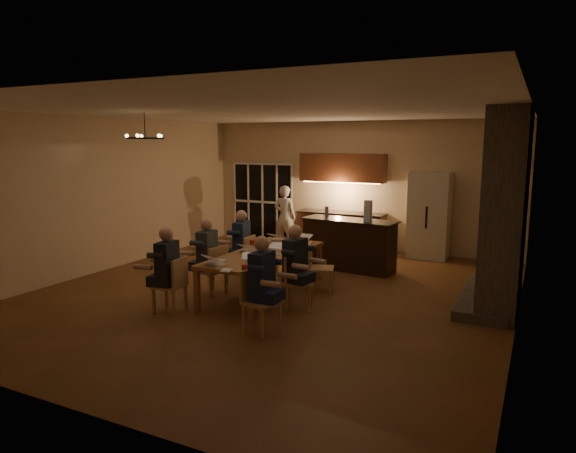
# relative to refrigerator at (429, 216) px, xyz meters

# --- Properties ---
(floor) EXTENTS (9.00, 9.00, 0.00)m
(floor) POSITION_rel_refrigerator_xyz_m (-1.90, -4.15, -1.00)
(floor) COLOR brown
(floor) RESTS_ON ground
(back_wall) EXTENTS (8.00, 0.04, 3.20)m
(back_wall) POSITION_rel_refrigerator_xyz_m (-1.90, 0.37, 0.60)
(back_wall) COLOR beige
(back_wall) RESTS_ON ground
(left_wall) EXTENTS (0.04, 9.00, 3.20)m
(left_wall) POSITION_rel_refrigerator_xyz_m (-5.92, -4.15, 0.60)
(left_wall) COLOR beige
(left_wall) RESTS_ON ground
(right_wall) EXTENTS (0.04, 9.00, 3.20)m
(right_wall) POSITION_rel_refrigerator_xyz_m (2.12, -4.15, 0.60)
(right_wall) COLOR beige
(right_wall) RESTS_ON ground
(ceiling) EXTENTS (8.00, 9.00, 0.04)m
(ceiling) POSITION_rel_refrigerator_xyz_m (-1.90, -4.15, 2.22)
(ceiling) COLOR white
(ceiling) RESTS_ON back_wall
(french_doors) EXTENTS (1.86, 0.08, 2.10)m
(french_doors) POSITION_rel_refrigerator_xyz_m (-4.60, 0.32, 0.05)
(french_doors) COLOR black
(french_doors) RESTS_ON ground
(fireplace) EXTENTS (0.58, 2.50, 3.20)m
(fireplace) POSITION_rel_refrigerator_xyz_m (1.80, -2.95, 0.60)
(fireplace) COLOR #5F554B
(fireplace) RESTS_ON ground
(kitchenette) EXTENTS (2.24, 0.68, 2.40)m
(kitchenette) POSITION_rel_refrigerator_xyz_m (-2.20, 0.05, 0.20)
(kitchenette) COLOR brown
(kitchenette) RESTS_ON ground
(refrigerator) EXTENTS (0.90, 0.68, 2.00)m
(refrigerator) POSITION_rel_refrigerator_xyz_m (0.00, 0.00, 0.00)
(refrigerator) COLOR beige
(refrigerator) RESTS_ON ground
(dining_table) EXTENTS (1.10, 2.79, 0.75)m
(dining_table) POSITION_rel_refrigerator_xyz_m (-2.02, -4.24, -0.62)
(dining_table) COLOR #B67449
(dining_table) RESTS_ON ground
(bar_island) EXTENTS (2.07, 0.90, 1.08)m
(bar_island) POSITION_rel_refrigerator_xyz_m (-1.28, -1.90, -0.46)
(bar_island) COLOR black
(bar_island) RESTS_ON ground
(chair_left_near) EXTENTS (0.49, 0.49, 0.89)m
(chair_left_near) POSITION_rel_refrigerator_xyz_m (-2.89, -5.80, -0.55)
(chair_left_near) COLOR tan
(chair_left_near) RESTS_ON ground
(chair_left_mid) EXTENTS (0.54, 0.54, 0.89)m
(chair_left_mid) POSITION_rel_refrigerator_xyz_m (-2.84, -4.71, -0.55)
(chair_left_mid) COLOR tan
(chair_left_mid) RESTS_ON ground
(chair_left_far) EXTENTS (0.46, 0.46, 0.89)m
(chair_left_far) POSITION_rel_refrigerator_xyz_m (-2.88, -3.66, -0.55)
(chair_left_far) COLOR tan
(chair_left_far) RESTS_ON ground
(chair_right_near) EXTENTS (0.53, 0.53, 0.89)m
(chair_right_near) POSITION_rel_refrigerator_xyz_m (-1.15, -5.90, -0.55)
(chair_right_near) COLOR tan
(chair_right_near) RESTS_ON ground
(chair_right_mid) EXTENTS (0.55, 0.55, 0.89)m
(chair_right_mid) POSITION_rel_refrigerator_xyz_m (-1.12, -4.69, -0.55)
(chair_right_mid) COLOR tan
(chair_right_mid) RESTS_ON ground
(chair_right_far) EXTENTS (0.56, 0.56, 0.89)m
(chair_right_far) POSITION_rel_refrigerator_xyz_m (-1.17, -3.68, -0.55)
(chair_right_far) COLOR tan
(chair_right_far) RESTS_ON ground
(person_left_near) EXTENTS (0.70, 0.70, 1.38)m
(person_left_near) POSITION_rel_refrigerator_xyz_m (-2.88, -5.83, -0.31)
(person_left_near) COLOR #21222B
(person_left_near) RESTS_ON ground
(person_right_near) EXTENTS (0.60, 0.60, 1.38)m
(person_right_near) POSITION_rel_refrigerator_xyz_m (-1.18, -5.83, -0.31)
(person_right_near) COLOR #1F294E
(person_right_near) RESTS_ON ground
(person_left_mid) EXTENTS (0.68, 0.68, 1.38)m
(person_left_mid) POSITION_rel_refrigerator_xyz_m (-2.90, -4.74, -0.31)
(person_left_mid) COLOR #373D41
(person_left_mid) RESTS_ON ground
(person_right_mid) EXTENTS (0.69, 0.69, 1.38)m
(person_right_mid) POSITION_rel_refrigerator_xyz_m (-1.19, -4.73, -0.31)
(person_right_mid) COLOR #21222B
(person_right_mid) RESTS_ON ground
(person_left_far) EXTENTS (0.69, 0.69, 1.38)m
(person_left_far) POSITION_rel_refrigerator_xyz_m (-2.89, -3.59, -0.31)
(person_left_far) COLOR #1F294E
(person_left_far) RESTS_ON ground
(standing_person) EXTENTS (0.59, 0.38, 1.60)m
(standing_person) POSITION_rel_refrigerator_xyz_m (-3.54, -0.44, -0.20)
(standing_person) COLOR silver
(standing_person) RESTS_ON ground
(chandelier) EXTENTS (0.65, 0.65, 0.03)m
(chandelier) POSITION_rel_refrigerator_xyz_m (-3.97, -4.99, 1.75)
(chandelier) COLOR black
(chandelier) RESTS_ON ceiling
(laptop_a) EXTENTS (0.42, 0.41, 0.23)m
(laptop_a) POSITION_rel_refrigerator_xyz_m (-2.26, -5.37, -0.14)
(laptop_a) COLOR silver
(laptop_a) RESTS_ON dining_table
(laptop_b) EXTENTS (0.42, 0.40, 0.23)m
(laptop_b) POSITION_rel_refrigerator_xyz_m (-1.75, -5.14, -0.14)
(laptop_b) COLOR silver
(laptop_b) RESTS_ON dining_table
(laptop_c) EXTENTS (0.32, 0.28, 0.23)m
(laptop_c) POSITION_rel_refrigerator_xyz_m (-2.29, -4.27, -0.14)
(laptop_c) COLOR silver
(laptop_c) RESTS_ON dining_table
(laptop_d) EXTENTS (0.32, 0.28, 0.23)m
(laptop_d) POSITION_rel_refrigerator_xyz_m (-1.81, -4.24, -0.14)
(laptop_d) COLOR silver
(laptop_d) RESTS_ON dining_table
(laptop_e) EXTENTS (0.36, 0.33, 0.23)m
(laptop_e) POSITION_rel_refrigerator_xyz_m (-2.28, -3.14, -0.14)
(laptop_e) COLOR silver
(laptop_e) RESTS_ON dining_table
(laptop_f) EXTENTS (0.34, 0.30, 0.23)m
(laptop_f) POSITION_rel_refrigerator_xyz_m (-1.79, -3.22, -0.14)
(laptop_f) COLOR silver
(laptop_f) RESTS_ON dining_table
(mug_front) EXTENTS (0.08, 0.08, 0.10)m
(mug_front) POSITION_rel_refrigerator_xyz_m (-2.09, -4.73, -0.20)
(mug_front) COLOR white
(mug_front) RESTS_ON dining_table
(mug_mid) EXTENTS (0.08, 0.08, 0.10)m
(mug_mid) POSITION_rel_refrigerator_xyz_m (-1.95, -3.72, -0.20)
(mug_mid) COLOR white
(mug_mid) RESTS_ON dining_table
(mug_back) EXTENTS (0.08, 0.08, 0.10)m
(mug_back) POSITION_rel_refrigerator_xyz_m (-2.39, -3.37, -0.20)
(mug_back) COLOR white
(mug_back) RESTS_ON dining_table
(redcup_near) EXTENTS (0.08, 0.08, 0.12)m
(redcup_near) POSITION_rel_refrigerator_xyz_m (-1.61, -5.61, -0.19)
(redcup_near) COLOR #B81A0C
(redcup_near) RESTS_ON dining_table
(redcup_mid) EXTENTS (0.09, 0.09, 0.12)m
(redcup_mid) POSITION_rel_refrigerator_xyz_m (-2.50, -3.86, -0.19)
(redcup_mid) COLOR #B81A0C
(redcup_mid) RESTS_ON dining_table
(can_silver) EXTENTS (0.07, 0.07, 0.12)m
(can_silver) POSITION_rel_refrigerator_xyz_m (-1.92, -4.95, -0.19)
(can_silver) COLOR #B2B2B7
(can_silver) RESTS_ON dining_table
(can_cola) EXTENTS (0.07, 0.07, 0.12)m
(can_cola) POSITION_rel_refrigerator_xyz_m (-2.21, -2.82, -0.19)
(can_cola) COLOR #3F0F0C
(can_cola) RESTS_ON dining_table
(plate_near) EXTENTS (0.22, 0.22, 0.02)m
(plate_near) POSITION_rel_refrigerator_xyz_m (-1.69, -4.74, -0.24)
(plate_near) COLOR white
(plate_near) RESTS_ON dining_table
(plate_left) EXTENTS (0.24, 0.24, 0.02)m
(plate_left) POSITION_rel_refrigerator_xyz_m (-2.36, -5.17, -0.24)
(plate_left) COLOR white
(plate_left) RESTS_ON dining_table
(plate_far) EXTENTS (0.26, 0.26, 0.02)m
(plate_far) POSITION_rel_refrigerator_xyz_m (-1.62, -3.53, -0.24)
(plate_far) COLOR white
(plate_far) RESTS_ON dining_table
(notepad) EXTENTS (0.20, 0.24, 0.01)m
(notepad) POSITION_rel_refrigerator_xyz_m (-1.92, -5.63, -0.24)
(notepad) COLOR white
(notepad) RESTS_ON dining_table
(bar_bottle) EXTENTS (0.09, 0.09, 0.24)m
(bar_bottle) POSITION_rel_refrigerator_xyz_m (-1.82, -1.85, 0.20)
(bar_bottle) COLOR #99999E
(bar_bottle) RESTS_ON bar_island
(bar_blender) EXTENTS (0.15, 0.15, 0.43)m
(bar_blender) POSITION_rel_refrigerator_xyz_m (-0.84, -2.01, 0.30)
(bar_blender) COLOR silver
(bar_blender) RESTS_ON bar_island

